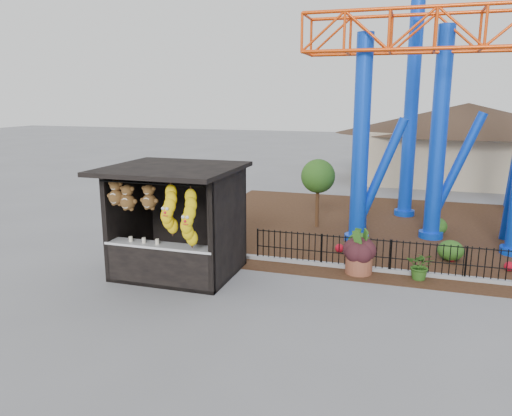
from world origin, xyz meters
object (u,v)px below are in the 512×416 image
(prize_booth, at_px, (174,224))
(potted_plant, at_px, (421,266))
(roller_coaster, at_px, (478,53))
(terracotta_planter, at_px, (359,264))

(prize_booth, height_order, potted_plant, prize_booth)
(prize_booth, height_order, roller_coaster, roller_coaster)
(potted_plant, bearing_deg, prize_booth, -153.75)
(prize_booth, relative_size, potted_plant, 4.31)
(terracotta_planter, height_order, potted_plant, potted_plant)
(prize_booth, distance_m, potted_plant, 6.94)
(roller_coaster, distance_m, potted_plant, 8.32)
(roller_coaster, relative_size, terracotta_planter, 14.34)
(prize_booth, bearing_deg, potted_plant, 15.08)
(prize_booth, relative_size, terracotta_planter, 4.56)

